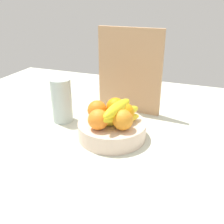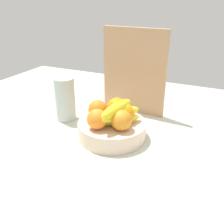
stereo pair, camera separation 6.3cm
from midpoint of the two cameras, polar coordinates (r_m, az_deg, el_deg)
The scene contains 10 objects.
ground_plane at distance 97.45cm, azimuth 2.15°, elevation -5.53°, with size 180.00×140.00×3.00cm, color beige.
fruit_bowl at distance 92.74cm, azimuth 1.95°, elevation -3.99°, with size 24.57×24.57×6.06cm, color beige.
orange_front_left at distance 92.83cm, azimuth -1.26°, elevation 0.55°, with size 7.02×7.02×7.02cm, color orange.
orange_front_right at distance 85.59cm, azimuth -1.23°, elevation -1.62°, with size 7.02×7.02×7.02cm, color orange.
orange_center at distance 84.95cm, azimuth 4.26°, elevation -1.90°, with size 7.02×7.02×7.02cm, color orange.
orange_back_left at distance 90.29cm, azimuth 4.86°, elevation -0.26°, with size 7.02×7.02×7.02cm, color orange.
orange_back_right at distance 94.85cm, azimuth 3.04°, elevation 1.06°, with size 7.02×7.02×7.02cm, color orange.
banana_bunch at distance 87.59cm, azimuth 3.30°, elevation -0.52°, with size 15.71×17.58×8.40cm.
cutting_board at distance 109.71cm, azimuth 6.56°, elevation 8.88°, with size 28.00×1.80×36.00cm, color tan.
thermos_tumbler at distance 105.31cm, azimuth -8.74°, elevation 2.84°, with size 8.22×8.22×17.77cm, color #AFBEBB.
Camera 2 is at (35.34, -76.68, 47.23)cm, focal length 41.01 mm.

